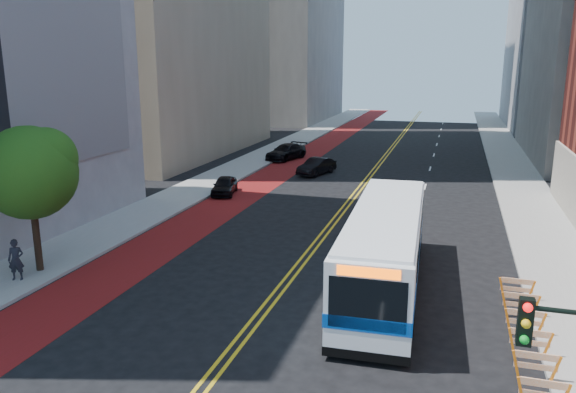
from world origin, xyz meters
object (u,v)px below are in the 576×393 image
at_px(transit_bus, 385,248).
at_px(car_c, 286,152).
at_px(street_tree, 31,169).
at_px(car_b, 317,166).
at_px(car_a, 224,185).
at_px(pedestrian, 16,260).

xyz_separation_m(transit_bus, car_c, (-13.55, 30.24, -1.10)).
relative_size(street_tree, car_b, 1.55).
xyz_separation_m(car_b, car_c, (-4.75, 6.56, 0.06)).
xyz_separation_m(car_a, car_c, (0.00, 15.74, 0.11)).
height_order(street_tree, car_c, street_tree).
bearing_deg(car_b, car_a, -98.97).
xyz_separation_m(transit_bus, pedestrian, (-15.65, -3.97, -0.79)).
bearing_deg(car_c, car_a, -73.43).
bearing_deg(transit_bus, car_a, 130.94).
height_order(transit_bus, car_c, transit_bus).
relative_size(transit_bus, pedestrian, 7.09).
bearing_deg(car_c, pedestrian, -76.95).
bearing_deg(car_a, car_b, 50.29).
xyz_separation_m(car_b, pedestrian, (-6.85, -27.65, 0.36)).
bearing_deg(car_a, car_c, 77.67).
bearing_deg(pedestrian, street_tree, 60.23).
bearing_deg(street_tree, pedestrian, -96.75).
relative_size(street_tree, pedestrian, 3.62).
relative_size(car_b, car_c, 0.82).
height_order(street_tree, transit_bus, street_tree).
height_order(car_a, pedestrian, pedestrian).
bearing_deg(transit_bus, car_b, 108.25).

